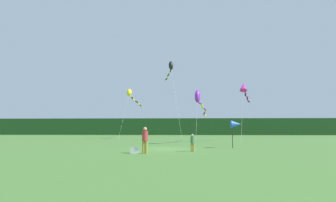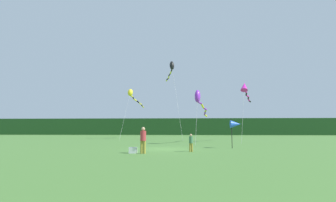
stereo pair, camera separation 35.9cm
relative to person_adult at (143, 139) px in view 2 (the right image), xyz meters
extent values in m
plane|color=#477533|center=(1.19, 3.65, -1.02)|extent=(120.00, 120.00, 0.00)
cube|color=#193D19|center=(1.19, 48.65, 1.19)|extent=(108.00, 3.62, 4.42)
cylinder|color=olive|center=(-0.10, 0.00, -0.58)|extent=(0.18, 0.18, 0.88)
cylinder|color=olive|center=(0.10, 0.00, -0.58)|extent=(0.18, 0.18, 0.88)
cylinder|color=#B23338|center=(0.00, 0.00, 0.20)|extent=(0.40, 0.40, 0.69)
sphere|color=tan|center=(0.00, 0.00, 0.68)|extent=(0.26, 0.26, 0.26)
cylinder|color=olive|center=(3.30, 1.47, -0.70)|extent=(0.13, 0.13, 0.63)
cylinder|color=olive|center=(3.45, 1.47, -0.70)|extent=(0.13, 0.13, 0.63)
cylinder|color=#3F724C|center=(3.38, 1.47, -0.13)|extent=(0.29, 0.29, 0.50)
sphere|color=tan|center=(3.38, 1.47, 0.21)|extent=(0.19, 0.19, 0.19)
cube|color=silver|center=(-0.74, 0.19, -0.81)|extent=(0.53, 0.41, 0.41)
cylinder|color=black|center=(7.11, 4.84, 0.26)|extent=(0.06, 0.06, 2.57)
cone|color=blue|center=(7.46, 4.84, 1.09)|extent=(0.90, 0.70, 0.70)
cylinder|color=#B2B2B2|center=(4.27, 8.75, 1.63)|extent=(0.46, 2.05, 5.30)
ellipsoid|color=purple|center=(4.49, 9.76, 4.28)|extent=(0.87, 1.34, 1.64)
cylinder|color=purple|center=(4.73, 10.27, 3.62)|extent=(0.67, 1.12, 0.34)
cylinder|color=yellow|center=(5.14, 11.31, 3.36)|extent=(0.55, 1.19, 0.57)
cylinder|color=purple|center=(5.53, 12.36, 3.09)|extent=(0.63, 1.14, 0.35)
cylinder|color=yellow|center=(5.74, 13.43, 2.95)|extent=(0.22, 1.14, 0.32)
cylinder|color=purple|center=(5.73, 14.56, 2.72)|extent=(0.20, 1.18, 0.54)
cylinder|color=yellow|center=(5.92, 15.64, 2.45)|extent=(0.57, 1.15, 0.37)
cylinder|color=#B2B2B2|center=(2.01, 18.90, 4.97)|extent=(1.72, 5.00, 11.99)
ellipsoid|color=black|center=(1.16, 21.39, 10.96)|extent=(1.06, 1.31, 1.68)
cylinder|color=black|center=(1.10, 21.76, 10.27)|extent=(0.33, 0.82, 0.35)
cylinder|color=yellow|center=(0.93, 22.49, 10.09)|extent=(0.42, 0.83, 0.41)
cylinder|color=black|center=(0.68, 23.21, 9.86)|extent=(0.50, 0.83, 0.43)
cylinder|color=yellow|center=(0.51, 23.93, 9.62)|extent=(0.27, 0.83, 0.44)
cylinder|color=black|center=(0.30, 24.65, 9.44)|extent=(0.54, 0.79, 0.30)
cylinder|color=yellow|center=(0.04, 25.35, 9.33)|extent=(0.36, 0.81, 0.31)
cylinder|color=#B2B2B2|center=(10.18, 12.84, 2.56)|extent=(1.41, 3.13, 7.17)
cone|color=#E026B2|center=(10.87, 14.39, 6.14)|extent=(1.39, 1.59, 1.45)
cylinder|color=#E026B2|center=(11.08, 14.71, 5.55)|extent=(0.62, 0.79, 0.43)
cylinder|color=black|center=(11.37, 15.39, 5.31)|extent=(0.36, 0.84, 0.45)
cylinder|color=#E026B2|center=(11.68, 16.06, 5.12)|extent=(0.64, 0.74, 0.32)
cylinder|color=black|center=(11.99, 16.73, 4.97)|extent=(0.37, 0.83, 0.38)
cylinder|color=#E026B2|center=(12.22, 17.45, 4.78)|extent=(0.50, 0.82, 0.39)
cylinder|color=black|center=(12.55, 18.12, 4.63)|extent=(0.56, 0.78, 0.31)
cylinder|color=#B2B2B2|center=(-6.00, 19.49, 2.77)|extent=(0.69, 3.86, 7.58)
ellipsoid|color=yellow|center=(-5.66, 21.41, 6.55)|extent=(1.01, 1.30, 1.39)
cylinder|color=yellow|center=(-5.55, 21.84, 6.03)|extent=(0.41, 0.93, 0.30)
cylinder|color=black|center=(-5.45, 22.72, 5.86)|extent=(0.21, 0.94, 0.42)
cylinder|color=yellow|center=(-5.31, 23.58, 5.63)|extent=(0.49, 0.95, 0.43)
cylinder|color=black|center=(-4.99, 24.41, 5.39)|extent=(0.55, 0.95, 0.45)
cylinder|color=yellow|center=(-4.69, 25.25, 5.12)|extent=(0.47, 0.96, 0.46)
cylinder|color=black|center=(-4.56, 26.12, 4.92)|extent=(0.22, 0.92, 0.34)
cylinder|color=yellow|center=(-4.49, 27.00, 4.74)|extent=(0.32, 0.95, 0.41)
camera|label=1|loc=(2.32, -16.64, 0.71)|focal=25.43mm
camera|label=2|loc=(2.68, -16.62, 0.71)|focal=25.43mm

